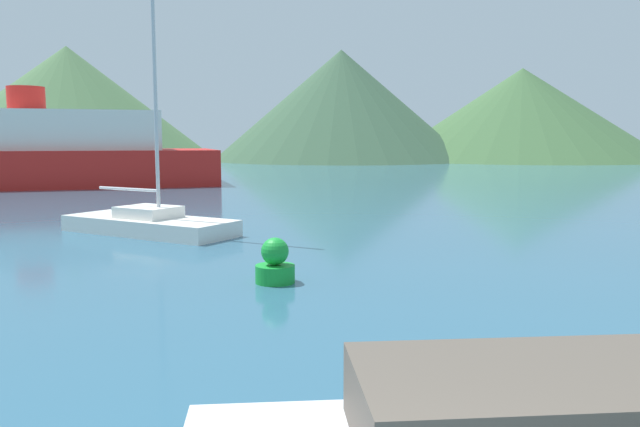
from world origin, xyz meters
The scene contains 6 objects.
sailboat_inner centered at (-4.64, 18.96, 0.44)m, with size 6.19×5.20×11.45m.
ferry_distant centered at (-16.73, 41.49, 2.19)m, with size 25.71×14.18×6.54m.
buoy_marker centered at (-0.57, 11.54, 0.40)m, with size 0.85×0.85×0.98m.
hill_central centered at (-29.27, 90.69, 8.09)m, with size 41.87×41.87×16.19m.
hill_east centered at (9.77, 90.81, 8.06)m, with size 37.82×37.82×16.12m.
hill_far_east centered at (37.14, 90.77, 6.86)m, with size 41.33×41.33×13.72m.
Camera 1 is at (-0.64, -1.67, 3.07)m, focal length 35.00 mm.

